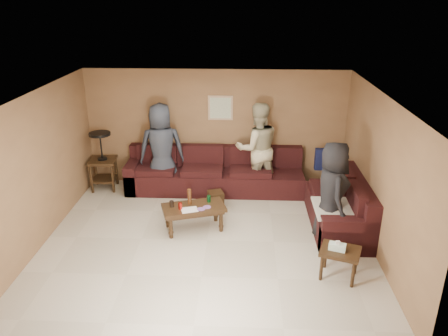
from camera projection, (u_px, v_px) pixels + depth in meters
The scene contains 10 objects.
room at pixel (206, 149), 6.85m from camera, with size 5.60×5.50×2.50m.
sectional_sofa at pixel (254, 187), 8.72m from camera, with size 4.65×2.90×0.97m.
coffee_table at pixel (194, 210), 7.69m from camera, with size 1.20×0.85×0.73m.
end_table_left at pixel (103, 160), 9.23m from camera, with size 0.60×0.60×1.26m.
side_table_right at pixel (340, 254), 6.37m from camera, with size 0.68×0.62×0.61m.
waste_bin at pixel (216, 200), 8.56m from camera, with size 0.28×0.28×0.34m, color #321F10.
wall_art at pixel (220, 108), 9.13m from camera, with size 0.52×0.04×0.52m.
person_left at pixel (162, 149), 9.00m from camera, with size 0.93×0.60×1.90m, color #292E39.
person_middle at pixel (257, 148), 9.00m from camera, with size 0.93×0.72×1.91m, color tan.
person_right at pixel (332, 192), 7.23m from camera, with size 0.85×0.55×1.74m, color black.
Camera 1 is at (0.59, -6.45, 3.94)m, focal length 35.00 mm.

